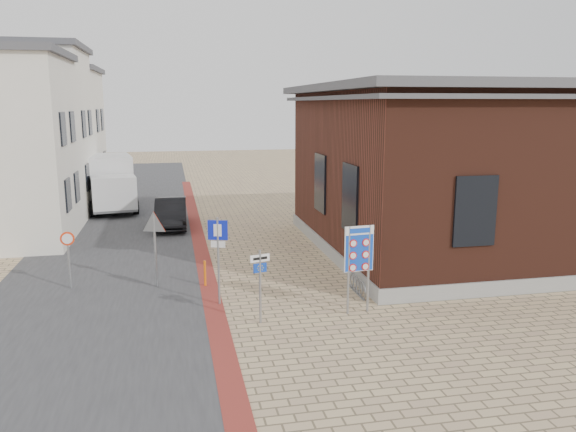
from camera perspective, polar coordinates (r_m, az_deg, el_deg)
name	(u,v)px	position (r m, az deg, el deg)	size (l,w,h in m)	color
ground	(291,324)	(15.90, 0.27, -10.96)	(120.00, 120.00, 0.00)	tan
road_strip	(126,223)	(30.10, -16.15, -0.66)	(7.00, 60.00, 0.02)	#38383A
curb_strip	(199,242)	(25.14, -8.99, -2.66)	(0.60, 40.00, 0.02)	maroon
brick_building	(466,166)	(24.69, 17.63, 4.88)	(13.00, 13.00, 6.80)	gray
townhouse_mid	(18,132)	(33.38, -25.74, 7.71)	(7.40, 6.40, 9.10)	silver
townhouse_far	(43,134)	(39.24, -23.63, 7.67)	(7.40, 6.40, 8.30)	silver
bike_rack	(356,285)	(18.47, 6.95, -6.96)	(0.08, 1.80, 0.60)	slate
sedan	(171,213)	(28.43, -11.82, 0.31)	(1.52, 4.34, 1.43)	black
box_truck	(111,182)	(33.89, -17.55, 3.28)	(3.23, 6.19, 3.08)	slate
border_sign	(359,251)	(16.31, 7.22, -3.54)	(0.89, 0.13, 2.62)	gray
essen_sign	(260,276)	(15.58, -2.85, -6.11)	(0.56, 0.18, 2.11)	gray
parking_sign	(218,245)	(16.96, -7.11, -2.97)	(0.58, 0.22, 2.72)	gray
yield_sign	(154,231)	(18.97, -13.43, -1.47)	(0.87, 0.35, 2.53)	gray
speed_sign	(68,252)	(19.78, -21.41, -3.41)	(0.46, 0.07, 1.95)	gray
bollard	(205,274)	(19.11, -8.43, -5.80)	(0.08, 0.08, 0.89)	orange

